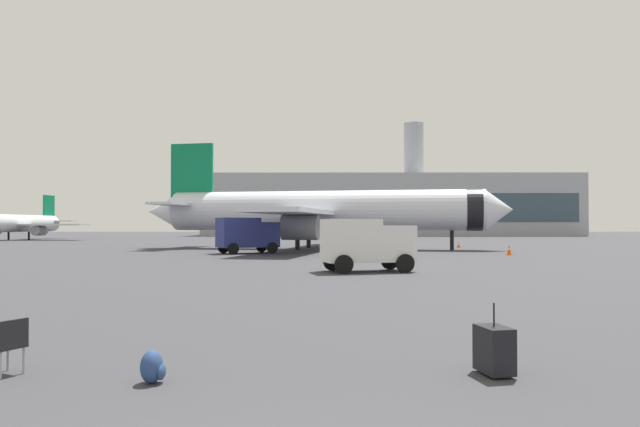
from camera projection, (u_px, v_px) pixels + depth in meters
The scene contains 12 objects.
airplane_at_gate at pixel (321, 211), 55.80m from camera, with size 35.62×32.33×10.50m.
airplane_taxiing at pixel (14, 223), 88.77m from camera, with size 22.59×25.00×7.34m.
service_truck at pixel (247, 234), 47.36m from camera, with size 5.26×4.27×2.90m.
cargo_van at pixel (367, 242), 28.70m from camera, with size 4.76×3.22×2.60m.
safety_cone_near at pixel (509, 250), 44.52m from camera, with size 0.44×0.44×0.81m.
safety_cone_mid at pixel (254, 243), 62.76m from camera, with size 0.44×0.44×0.72m.
safety_cone_far at pixel (459, 245), 59.68m from camera, with size 0.44×0.44×0.60m.
safety_cone_outer at pixel (383, 242), 63.33m from camera, with size 0.44×0.44×0.83m.
rolling_suitcase at pixel (494, 349), 8.91m from camera, with size 0.53×0.71×1.10m.
traveller_backpack at pixel (153, 367), 8.44m from camera, with size 0.36×0.40×0.48m.
gate_chair at pixel (8, 343), 8.88m from camera, with size 0.65×0.65×0.86m.
terminal_building at pixel (389, 205), 130.98m from camera, with size 81.37×18.91×25.34m.
Camera 1 is at (0.36, -4.12, 2.29)m, focal length 32.67 mm.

